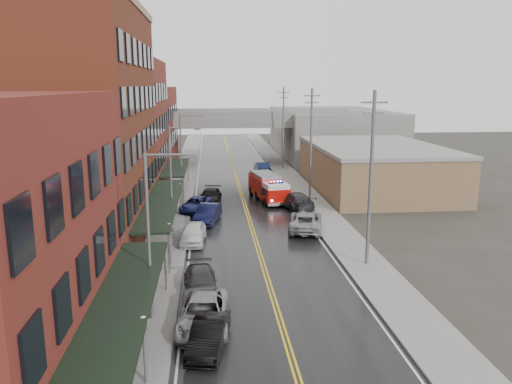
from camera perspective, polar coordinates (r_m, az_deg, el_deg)
road at (r=48.79m, az=-1.01°, el=-2.46°), size 11.00×160.00×0.02m
sidewalk_left at (r=48.79m, az=-9.60°, el=-2.56°), size 3.00×160.00×0.15m
sidewalk_right at (r=49.85m, az=7.39°, el=-2.17°), size 3.00×160.00×0.15m
curb_left at (r=48.69m, az=-7.66°, el=-2.52°), size 0.30×160.00×0.15m
curb_right at (r=49.51m, az=5.53°, el=-2.22°), size 0.30×160.00×0.15m
brick_building_b at (r=41.37m, az=-19.10°, el=6.89°), size 9.00×20.00×18.00m
brick_building_c at (r=58.59m, az=-15.04°, el=7.03°), size 9.00×15.00×15.00m
brick_building_far at (r=75.97m, az=-12.82°, el=7.09°), size 9.00×20.00×12.00m
tan_building at (r=61.14m, az=13.38°, el=2.58°), size 14.00×22.00×5.00m
right_far_block at (r=90.10m, az=8.55°, el=6.73°), size 18.00×30.00×8.00m
awning_0 at (r=23.38m, az=-14.87°, el=-11.82°), size 2.60×16.00×3.09m
awning_1 at (r=41.33m, az=-10.68°, el=-1.11°), size 2.60×18.00×3.09m
awning_2 at (r=58.46m, az=-9.16°, el=2.81°), size 2.60×13.00×3.09m
globe_lamp_0 at (r=21.73m, az=-12.69°, el=-15.61°), size 0.44×0.44×3.12m
globe_lamp_1 at (r=34.67m, az=-9.86°, el=-4.81°), size 0.44×0.44×3.12m
globe_lamp_2 at (r=48.21m, az=-8.62°, el=0.03°), size 0.44×0.44×3.12m
street_lamp_0 at (r=26.24m, az=-11.70°, el=-3.89°), size 2.64×0.22×9.00m
street_lamp_1 at (r=41.80m, az=-9.39°, el=2.16°), size 2.64×0.22×9.00m
street_lamp_2 at (r=57.60m, az=-8.33°, el=4.91°), size 2.64×0.22×9.00m
utility_pole_0 at (r=34.37m, az=12.99°, el=1.76°), size 1.80×0.24×12.00m
utility_pole_1 at (r=53.52m, az=6.30°, el=5.63°), size 1.80×0.24×12.00m
utility_pole_2 at (r=73.13m, az=3.13°, el=7.42°), size 1.80×0.24×12.00m
overpass at (r=79.41m, az=-2.81°, el=7.57°), size 40.00×10.00×7.50m
fire_truck at (r=53.80m, az=1.43°, el=0.57°), size 4.16×8.01×2.81m
parked_car_left_1 at (r=24.68m, az=-5.44°, el=-15.96°), size 2.28×4.56×1.44m
parked_car_left_2 at (r=26.62m, az=-6.06°, el=-13.63°), size 2.93×5.77×1.56m
parked_car_left_3 at (r=30.67m, az=-6.38°, el=-10.19°), size 2.25×4.94×1.40m
parked_car_left_4 at (r=40.00m, az=-7.22°, el=-4.69°), size 2.24×4.82×1.60m
parked_car_left_5 at (r=45.75m, az=-5.54°, el=-2.47°), size 2.75×5.19×1.63m
parked_car_left_6 at (r=49.86m, az=-6.87°, el=-1.42°), size 3.56×5.44×1.39m
parked_car_left_7 at (r=53.15m, az=-5.28°, el=-0.48°), size 2.80×5.37×1.49m
parked_car_right_0 at (r=43.24m, az=5.69°, el=-3.33°), size 3.96×6.39×1.65m
parked_car_right_1 at (r=50.79m, az=4.48°, el=-0.95°), size 3.69×6.16×1.67m
parked_car_right_2 at (r=64.49m, az=1.09°, el=1.81°), size 2.43×4.57×1.48m
parked_car_right_3 at (r=70.61m, az=0.68°, el=2.79°), size 1.92×5.09×1.66m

